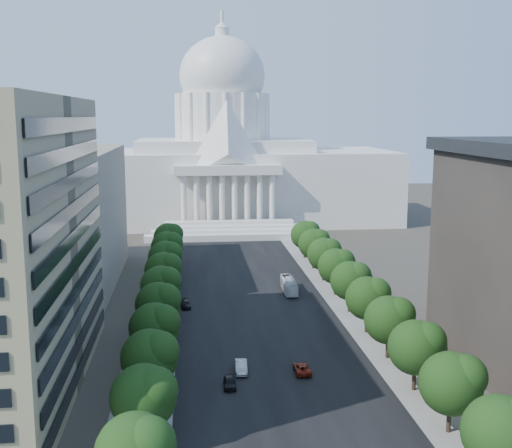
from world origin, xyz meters
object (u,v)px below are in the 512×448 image
object	(u,v)px
car_silver	(241,367)
car_red	(302,368)
car_dark_a	(230,382)
car_dark_b	(186,304)
city_bus	(289,285)

from	to	relation	value
car_silver	car_red	distance (m)	8.98
car_dark_a	car_dark_b	world-z (taller)	car_dark_a
car_silver	car_dark_b	size ratio (longest dim) A/B	1.10
car_silver	city_bus	size ratio (longest dim) A/B	0.46
car_dark_a	car_silver	size ratio (longest dim) A/B	0.85
car_dark_b	car_dark_a	bearing A→B (deg)	-88.24
car_dark_b	city_bus	world-z (taller)	city_bus
car_dark_a	car_dark_b	size ratio (longest dim) A/B	0.93
car_dark_a	car_silver	bearing A→B (deg)	69.46
car_dark_a	car_dark_b	distance (m)	38.93
car_dark_a	car_silver	world-z (taller)	car_silver
car_dark_b	city_bus	xyz separation A→B (m)	(22.08, 9.03, 0.86)
city_bus	car_dark_b	bearing A→B (deg)	-156.28
car_dark_b	car_silver	bearing A→B (deg)	-83.48
car_dark_b	car_red	bearing A→B (deg)	-70.95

